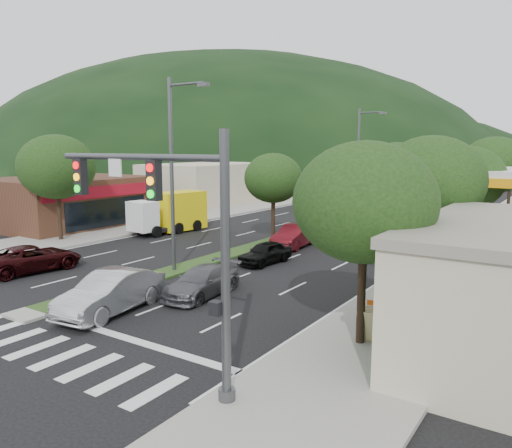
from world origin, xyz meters
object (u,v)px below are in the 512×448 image
Objects in this scene: tree_med_near at (273,178)px; car_queue_c at (295,236)px; a_frame_sign at (367,321)px; traffic_signal at (176,222)px; tree_r_b at (431,181)px; streetlight_near at (174,166)px; tree_l_a at (57,167)px; tree_r_d at (494,165)px; tree_r_e at (511,165)px; suv_maroon at (32,258)px; tree_r_a at (364,202)px; tree_med_far at (396,161)px; box_truck at (172,213)px; streetlight_mid at (360,157)px; sedan_silver at (111,292)px; car_queue_a at (265,253)px; tree_r_c at (467,178)px; car_queue_b at (202,282)px; car_queue_d at (407,232)px; motorhome at (460,199)px.

tree_med_near is 1.32× the size of car_queue_c.
a_frame_sign is at bearing -48.50° from tree_med_near.
traffic_signal is 20.37m from car_queue_c.
streetlight_near is (-11.79, -4.00, 0.55)m from tree_r_b.
traffic_signal is at bearing -28.19° from tree_l_a.
tree_med_near is 14.86m from tree_l_a.
tree_r_d reaches higher than tree_r_e.
tree_r_e is 40.72m from suv_maroon.
streetlight_near is at bearing 161.27° from tree_r_a.
tree_med_far reaches higher than box_truck.
streetlight_mid is 31.68m from sedan_silver.
tree_r_d is 1.43× the size of sedan_silver.
box_truck is (-11.10, 15.44, 0.63)m from sedan_silver.
tree_r_d is at bearing 68.77° from car_queue_a.
tree_r_a is at bearing -49.40° from tree_med_near.
car_queue_c is at bearing -85.40° from tree_med_far.
tree_med_near is 15.91m from suv_maroon.
streetlight_near reaches higher than suv_maroon.
tree_l_a reaches higher than a_frame_sign.
tree_med_near is (-12.00, -2.00, -0.32)m from tree_r_c.
tree_r_d is at bearing -14.27° from streetlight_mid.
car_queue_b is 18.01m from car_queue_d.
tree_med_near is at bearing 123.22° from car_queue_a.
tree_med_far is 41.72m from a_frame_sign.
suv_maroon is at bearing -44.82° from tree_l_a.
streetlight_mid is 28.17m from car_queue_b.
tree_r_a is 10.64m from sedan_silver.
tree_r_a is at bearing -172.01° from suv_maroon.
sedan_silver is (-9.61, -2.24, -4.00)m from tree_r_a.
tree_r_c reaches higher than motorhome.
car_queue_a is (-8.99, -27.76, -4.27)m from tree_r_e.
tree_r_a is 24.78m from box_truck.
tree_r_a is 20.00m from car_queue_d.
tree_med_near is at bearing 103.27° from car_queue_b.
traffic_signal reaches higher than car_queue_b.
streetlight_near reaches higher than tree_med_far.
tree_med_far is at bearing 85.29° from sedan_silver.
box_truck is at bearing -107.99° from tree_med_far.
streetlight_near reaches higher than box_truck.
motorhome is (-0.75, 38.74, -2.86)m from traffic_signal.
box_truck is at bearing 165.90° from tree_r_b.
tree_r_d is at bearing 63.26° from sedan_silver.
tree_med_far is at bearing 95.53° from a_frame_sign.
car_queue_b is at bearing -119.05° from tree_r_c.
tree_r_b is 11.95m from car_queue_c.
car_queue_c is 10.88m from box_truck.
car_queue_c is at bearing 105.36° from car_queue_a.
car_queue_d is at bearing 102.40° from tree_r_a.
tree_l_a reaches higher than tree_r_d.
tree_r_b reaches higher than tree_r_e.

